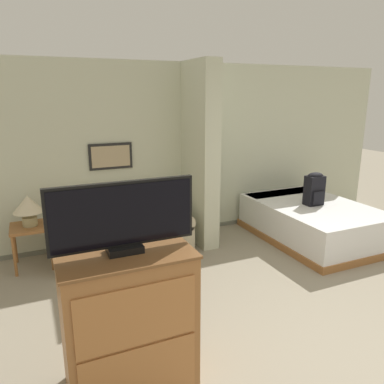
{
  "coord_description": "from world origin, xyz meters",
  "views": [
    {
      "loc": [
        -2.37,
        -1.7,
        2.15
      ],
      "look_at": [
        -0.67,
        2.12,
        1.05
      ],
      "focal_mm": 35.0,
      "sensor_mm": 36.0,
      "label": 1
    }
  ],
  "objects": [
    {
      "name": "ground_plane",
      "position": [
        0.0,
        0.0,
        0.0
      ],
      "size": [
        20.0,
        20.0,
        0.0
      ],
      "primitive_type": "plane",
      "color": "gray"
    },
    {
      "name": "wall_back",
      "position": [
        -0.0,
        3.59,
        1.29
      ],
      "size": [
        7.13,
        0.16,
        2.6
      ],
      "color": "beige",
      "rests_on": "ground_plane"
    },
    {
      "name": "wall_partition_pillar",
      "position": [
        -0.1,
        3.11,
        1.3
      ],
      "size": [
        0.24,
        0.83,
        2.6
      ],
      "color": "beige",
      "rests_on": "ground_plane"
    },
    {
      "name": "couch",
      "position": [
        -1.3,
        3.11,
        0.31
      ],
      "size": [
        1.84,
        0.84,
        0.87
      ],
      "color": "#B7AD8E",
      "rests_on": "ground_plane"
    },
    {
      "name": "coffee_table",
      "position": [
        -1.27,
        2.06,
        0.36
      ],
      "size": [
        0.61,
        0.56,
        0.42
      ],
      "color": "#996033",
      "rests_on": "ground_plane"
    },
    {
      "name": "side_table",
      "position": [
        -2.42,
        3.16,
        0.47
      ],
      "size": [
        0.48,
        0.48,
        0.55
      ],
      "color": "#996033",
      "rests_on": "ground_plane"
    },
    {
      "name": "table_lamp",
      "position": [
        -2.42,
        3.16,
        0.81
      ],
      "size": [
        0.37,
        0.37,
        0.39
      ],
      "color": "tan",
      "rests_on": "side_table"
    },
    {
      "name": "tv_dresser",
      "position": [
        -1.82,
        0.68,
        0.55
      ],
      "size": [
        0.93,
        0.57,
        1.09
      ],
      "color": "#996033",
      "rests_on": "ground_plane"
    },
    {
      "name": "tv",
      "position": [
        -1.82,
        0.68,
        1.35
      ],
      "size": [
        1.0,
        0.16,
        0.5
      ],
      "color": "black",
      "rests_on": "tv_dresser"
    },
    {
      "name": "bed",
      "position": [
        1.49,
        2.48,
        0.28
      ],
      "size": [
        1.43,
        2.03,
        0.54
      ],
      "color": "#996033",
      "rests_on": "ground_plane"
    },
    {
      "name": "backpack",
      "position": [
        1.46,
        2.46,
        0.8
      ],
      "size": [
        0.27,
        0.2,
        0.49
      ],
      "color": "black",
      "rests_on": "bed"
    }
  ]
}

